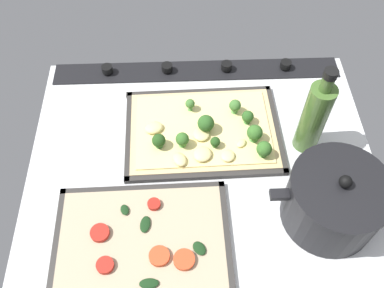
# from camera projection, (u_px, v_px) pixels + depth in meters

# --- Properties ---
(ground_plane) EXTENTS (0.77, 0.66, 0.03)m
(ground_plane) POSITION_uv_depth(u_px,v_px,m) (202.00, 171.00, 0.94)
(ground_plane) COLOR silver
(stove_control_panel) EXTENTS (0.74, 0.07, 0.03)m
(stove_control_panel) POSITION_uv_depth(u_px,v_px,m) (197.00, 70.00, 1.09)
(stove_control_panel) COLOR black
(stove_control_panel) RESTS_ON ground_plane
(baking_tray_front) EXTENTS (0.36, 0.26, 0.01)m
(baking_tray_front) POSITION_uv_depth(u_px,v_px,m) (203.00, 132.00, 0.98)
(baking_tray_front) COLOR #33302D
(baking_tray_front) RESTS_ON ground_plane
(broccoli_pizza) EXTENTS (0.34, 0.24, 0.06)m
(broccoli_pizza) POSITION_uv_depth(u_px,v_px,m) (206.00, 131.00, 0.96)
(broccoli_pizza) COLOR #D3B77F
(broccoli_pizza) RESTS_ON baking_tray_front
(baking_tray_back) EXTENTS (0.35, 0.26, 0.01)m
(baking_tray_back) POSITION_uv_depth(u_px,v_px,m) (142.00, 243.00, 0.82)
(baking_tray_back) COLOR #33302D
(baking_tray_back) RESTS_ON ground_plane
(veggie_pizza_back) EXTENTS (0.33, 0.23, 0.02)m
(veggie_pizza_back) POSITION_uv_depth(u_px,v_px,m) (142.00, 242.00, 0.82)
(veggie_pizza_back) COLOR tan
(veggie_pizza_back) RESTS_ON baking_tray_back
(cooking_pot) EXTENTS (0.26, 0.19, 0.15)m
(cooking_pot) POSITION_uv_depth(u_px,v_px,m) (334.00, 201.00, 0.81)
(cooking_pot) COLOR black
(cooking_pot) RESTS_ON ground_plane
(oil_bottle) EXTENTS (0.05, 0.05, 0.23)m
(oil_bottle) POSITION_uv_depth(u_px,v_px,m) (314.00, 117.00, 0.88)
(oil_bottle) COLOR #476B2D
(oil_bottle) RESTS_ON ground_plane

